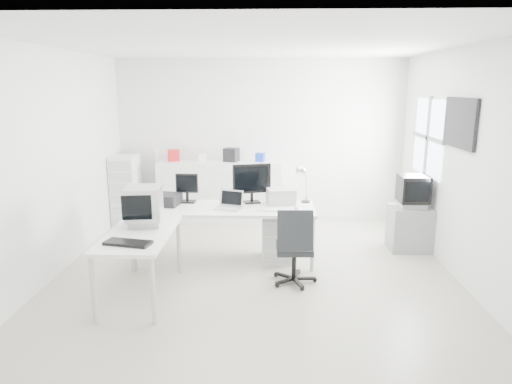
{
  "coord_description": "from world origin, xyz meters",
  "views": [
    {
      "loc": [
        0.18,
        -5.52,
        2.33
      ],
      "look_at": [
        0.0,
        0.2,
        1.0
      ],
      "focal_mm": 32.0,
      "sensor_mm": 36.0,
      "label": 1
    }
  ],
  "objects_px": {
    "inkjet_printer": "(164,199)",
    "filing_cabinet": "(126,190)",
    "laptop": "(228,201)",
    "tv_cabinet": "(410,228)",
    "crt_tv": "(413,192)",
    "crt_monitor": "(144,208)",
    "sideboard": "(220,191)",
    "drawer_pedestal": "(277,238)",
    "main_desk": "(225,234)",
    "side_desk": "(141,264)",
    "office_chair": "(294,244)",
    "laser_printer": "(281,196)",
    "lcd_monitor_large": "(252,183)",
    "lcd_monitor_small": "(187,189)"
  },
  "relations": [
    {
      "from": "inkjet_printer",
      "to": "filing_cabinet",
      "type": "xyz_separation_m",
      "value": [
        -1.01,
        1.52,
        -0.23
      ]
    },
    {
      "from": "laptop",
      "to": "tv_cabinet",
      "type": "xyz_separation_m",
      "value": [
        2.59,
        0.61,
        -0.54
      ]
    },
    {
      "from": "laptop",
      "to": "crt_tv",
      "type": "distance_m",
      "value": 2.66
    },
    {
      "from": "crt_monitor",
      "to": "sideboard",
      "type": "distance_m",
      "value": 2.82
    },
    {
      "from": "drawer_pedestal",
      "to": "main_desk",
      "type": "bearing_deg",
      "value": -175.91
    },
    {
      "from": "side_desk",
      "to": "drawer_pedestal",
      "type": "relative_size",
      "value": 2.33
    },
    {
      "from": "drawer_pedestal",
      "to": "crt_monitor",
      "type": "bearing_deg",
      "value": -149.86
    },
    {
      "from": "crt_monitor",
      "to": "tv_cabinet",
      "type": "relative_size",
      "value": 0.65
    },
    {
      "from": "office_chair",
      "to": "crt_tv",
      "type": "xyz_separation_m",
      "value": [
        1.74,
        1.21,
        0.38
      ]
    },
    {
      "from": "side_desk",
      "to": "crt_monitor",
      "type": "relative_size",
      "value": 3.37
    },
    {
      "from": "crt_monitor",
      "to": "drawer_pedestal",
      "type": "bearing_deg",
      "value": 23.1
    },
    {
      "from": "office_chair",
      "to": "laser_printer",
      "type": "bearing_deg",
      "value": 97.61
    },
    {
      "from": "crt_monitor",
      "to": "side_desk",
      "type": "bearing_deg",
      "value": -97.04
    },
    {
      "from": "main_desk",
      "to": "crt_tv",
      "type": "relative_size",
      "value": 4.8
    },
    {
      "from": "laptop",
      "to": "crt_monitor",
      "type": "bearing_deg",
      "value": -121.46
    },
    {
      "from": "crt_tv",
      "to": "filing_cabinet",
      "type": "xyz_separation_m",
      "value": [
        -4.5,
        1.11,
        -0.27
      ]
    },
    {
      "from": "filing_cabinet",
      "to": "main_desk",
      "type": "bearing_deg",
      "value": -41.12
    },
    {
      "from": "laser_printer",
      "to": "office_chair",
      "type": "height_order",
      "value": "office_chair"
    },
    {
      "from": "side_desk",
      "to": "tv_cabinet",
      "type": "height_order",
      "value": "side_desk"
    },
    {
      "from": "side_desk",
      "to": "main_desk",
      "type": "bearing_deg",
      "value": 52.31
    },
    {
      "from": "lcd_monitor_large",
      "to": "crt_tv",
      "type": "distance_m",
      "value": 2.31
    },
    {
      "from": "side_desk",
      "to": "office_chair",
      "type": "distance_m",
      "value": 1.8
    },
    {
      "from": "inkjet_printer",
      "to": "lcd_monitor_small",
      "type": "distance_m",
      "value": 0.36
    },
    {
      "from": "drawer_pedestal",
      "to": "lcd_monitor_small",
      "type": "xyz_separation_m",
      "value": [
        -1.25,
        0.2,
        0.64
      ]
    },
    {
      "from": "filing_cabinet",
      "to": "laser_printer",
      "type": "bearing_deg",
      "value": -28.26
    },
    {
      "from": "side_desk",
      "to": "laptop",
      "type": "distance_m",
      "value": 1.43
    },
    {
      "from": "sideboard",
      "to": "filing_cabinet",
      "type": "distance_m",
      "value": 1.61
    },
    {
      "from": "office_chair",
      "to": "drawer_pedestal",
      "type": "bearing_deg",
      "value": 103.25
    },
    {
      "from": "drawer_pedestal",
      "to": "lcd_monitor_small",
      "type": "height_order",
      "value": "lcd_monitor_small"
    },
    {
      "from": "drawer_pedestal",
      "to": "crt_tv",
      "type": "relative_size",
      "value": 1.2
    },
    {
      "from": "drawer_pedestal",
      "to": "laser_printer",
      "type": "bearing_deg",
      "value": 73.61
    },
    {
      "from": "drawer_pedestal",
      "to": "tv_cabinet",
      "type": "relative_size",
      "value": 0.94
    },
    {
      "from": "side_desk",
      "to": "laser_printer",
      "type": "relative_size",
      "value": 3.74
    },
    {
      "from": "lcd_monitor_small",
      "to": "laptop",
      "type": "xyz_separation_m",
      "value": [
        0.6,
        -0.35,
        -0.09
      ]
    },
    {
      "from": "inkjet_printer",
      "to": "lcd_monitor_small",
      "type": "bearing_deg",
      "value": 36.79
    },
    {
      "from": "laser_printer",
      "to": "tv_cabinet",
      "type": "bearing_deg",
      "value": -1.28
    },
    {
      "from": "inkjet_printer",
      "to": "crt_tv",
      "type": "bearing_deg",
      "value": 16.89
    },
    {
      "from": "lcd_monitor_large",
      "to": "laser_printer",
      "type": "distance_m",
      "value": 0.44
    },
    {
      "from": "laser_printer",
      "to": "crt_tv",
      "type": "xyz_separation_m",
      "value": [
        1.89,
        0.29,
        0.01
      ]
    },
    {
      "from": "inkjet_printer",
      "to": "laptop",
      "type": "distance_m",
      "value": 0.92
    },
    {
      "from": "lcd_monitor_small",
      "to": "crt_tv",
      "type": "relative_size",
      "value": 0.78
    },
    {
      "from": "tv_cabinet",
      "to": "sideboard",
      "type": "relative_size",
      "value": 0.3
    },
    {
      "from": "lcd_monitor_small",
      "to": "laptop",
      "type": "height_order",
      "value": "lcd_monitor_small"
    },
    {
      "from": "lcd_monitor_small",
      "to": "inkjet_printer",
      "type": "bearing_deg",
      "value": -150.15
    },
    {
      "from": "side_desk",
      "to": "inkjet_printer",
      "type": "distance_m",
      "value": 1.28
    },
    {
      "from": "drawer_pedestal",
      "to": "laptop",
      "type": "xyz_separation_m",
      "value": [
        -0.65,
        -0.15,
        0.56
      ]
    },
    {
      "from": "lcd_monitor_small",
      "to": "tv_cabinet",
      "type": "bearing_deg",
      "value": 7.9
    },
    {
      "from": "laptop",
      "to": "tv_cabinet",
      "type": "distance_m",
      "value": 2.72
    },
    {
      "from": "main_desk",
      "to": "filing_cabinet",
      "type": "xyz_separation_m",
      "value": [
        -1.86,
        1.62,
        0.22
      ]
    },
    {
      "from": "side_desk",
      "to": "tv_cabinet",
      "type": "xyz_separation_m",
      "value": [
        3.49,
        1.61,
        -0.06
      ]
    }
  ]
}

